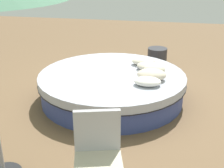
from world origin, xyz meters
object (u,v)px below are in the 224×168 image
Objects in this scene: side_table at (157,56)px; throw_pillow_1 at (152,75)px; throw_pillow_2 at (154,69)px; throw_pillow_4 at (144,61)px; throw_pillow_3 at (149,66)px; throw_pillow_0 at (147,81)px; patio_chair at (98,149)px; round_bed at (112,86)px.

throw_pillow_1 is at bearing 90.31° from side_table.
throw_pillow_2 reaches higher than throw_pillow_4.
throw_pillow_4 is (0.13, -0.26, 0.01)m from throw_pillow_3.
throw_pillow_2 reaches higher than throw_pillow_1.
patio_chair is (0.37, 2.06, -0.02)m from throw_pillow_0.
throw_pillow_0 is 1.06m from throw_pillow_4.
throw_pillow_2 is 2.64m from patio_chair.
throw_pillow_4 is (0.25, -0.50, -0.02)m from throw_pillow_2.
throw_pillow_1 is at bearing 169.09° from round_bed.
throw_pillow_1 is 0.53× the size of patio_chair.
round_bed is 2.82× the size of patio_chair.
throw_pillow_3 is (0.09, -0.52, -0.02)m from throw_pillow_1.
throw_pillow_3 is (-0.66, -0.37, 0.32)m from round_bed.
round_bed is 0.86m from throw_pillow_2.
throw_pillow_4 is (0.22, -0.77, -0.02)m from throw_pillow_1.
throw_pillow_4 is 0.50× the size of patio_chair.
side_table is (-0.08, -1.87, -0.37)m from throw_pillow_3.
side_table is (-0.04, -2.66, -0.37)m from throw_pillow_0.
round_bed is 5.66× the size of throw_pillow_4.
throw_pillow_0 is 0.95× the size of side_table.
round_bed is at bearing 29.65° from throw_pillow_3.
side_table is (0.04, -2.11, -0.40)m from throw_pillow_2.
patio_chair is 4.75m from side_table.
throw_pillow_0 reaches higher than round_bed.
throw_pillow_0 is 0.95× the size of throw_pillow_4.
throw_pillow_0 reaches higher than side_table.
throw_pillow_2 is at bearing -115.25° from patio_chair.
throw_pillow_4 reaches higher than throw_pillow_0.
patio_chair reaches higher than throw_pillow_0.
round_bed is 5.30× the size of throw_pillow_1.
throw_pillow_3 is at bearing -64.06° from throw_pillow_2.
throw_pillow_0 is 0.55m from throw_pillow_2.
throw_pillow_2 is at bearing 116.06° from throw_pillow_4.
throw_pillow_4 is at bearing 82.86° from side_table.
side_table is at bearing -90.79° from throw_pillow_0.
throw_pillow_1 is at bearing -100.16° from throw_pillow_0.
throw_pillow_4 is (0.17, -1.05, 0.01)m from throw_pillow_0.
round_bed is 2.36m from side_table.
throw_pillow_2 is 0.83× the size of side_table.
throw_pillow_4 is (-0.53, -0.63, 0.33)m from round_bed.
throw_pillow_3 reaches higher than side_table.
throw_pillow_3 is 0.95× the size of throw_pillow_4.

